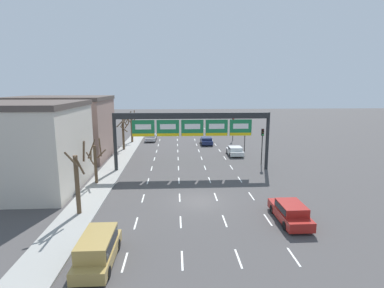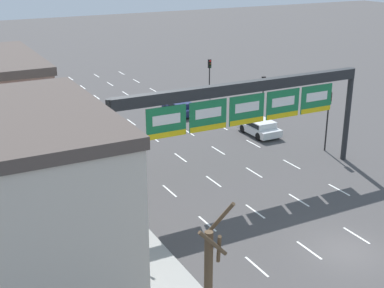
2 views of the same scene
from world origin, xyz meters
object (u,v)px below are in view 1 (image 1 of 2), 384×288
at_px(sign_gantry, 192,123).
at_px(suv_gold, 98,248).
at_px(car_silver, 151,137).
at_px(tree_bare_furthest, 96,160).
at_px(traffic_light_far_end, 245,132).
at_px(tree_bare_closest, 78,180).
at_px(tree_bare_third, 132,126).
at_px(tree_bare_second, 123,132).
at_px(car_red, 290,212).
at_px(traffic_light_mid_block, 262,139).
at_px(traffic_light_near_gantry, 233,124).
at_px(car_white, 235,151).
at_px(car_navy, 206,141).

bearing_deg(sign_gantry, suv_gold, -108.62).
relative_size(sign_gantry, suv_gold, 3.94).
bearing_deg(car_silver, tree_bare_furthest, -98.14).
bearing_deg(sign_gantry, traffic_light_far_end, 49.44).
distance_m(tree_bare_closest, tree_bare_third, 30.88).
distance_m(sign_gantry, tree_bare_second, 16.03).
bearing_deg(tree_bare_closest, tree_bare_second, 91.49).
height_order(car_silver, traffic_light_far_end, traffic_light_far_end).
bearing_deg(tree_bare_third, suv_gold, -84.93).
bearing_deg(car_red, traffic_light_far_end, 84.84).
bearing_deg(tree_bare_furthest, traffic_light_far_end, 38.32).
bearing_deg(traffic_light_mid_block, tree_bare_furthest, -160.47).
xyz_separation_m(traffic_light_near_gantry, tree_bare_second, (-18.86, -7.76, -0.13)).
bearing_deg(sign_gantry, tree_bare_second, 130.02).
relative_size(traffic_light_far_end, tree_bare_furthest, 0.91).
distance_m(traffic_light_mid_block, tree_bare_second, 21.65).
relative_size(tree_bare_third, tree_bare_furthest, 1.20).
xyz_separation_m(suv_gold, traffic_light_far_end, (15.12, 29.22, 2.13)).
relative_size(sign_gantry, traffic_light_mid_block, 3.95).
relative_size(sign_gantry, traffic_light_far_end, 4.29).
bearing_deg(tree_bare_closest, tree_bare_furthest, 94.68).
bearing_deg(tree_bare_second, sign_gantry, -49.98).
bearing_deg(tree_bare_second, traffic_light_far_end, -5.79).
distance_m(traffic_light_far_end, tree_bare_third, 20.28).
bearing_deg(tree_bare_furthest, car_white, 36.17).
bearing_deg(tree_bare_third, traffic_light_near_gantry, 3.92).
xyz_separation_m(car_red, traffic_light_far_end, (2.22, 24.54, 2.30)).
xyz_separation_m(suv_gold, car_silver, (-0.12, 39.50, -0.30)).
height_order(car_red, tree_bare_closest, tree_bare_closest).
relative_size(car_red, traffic_light_far_end, 1.12).
xyz_separation_m(traffic_light_far_end, tree_bare_closest, (-18.22, -22.48, -0.22)).
distance_m(car_red, traffic_light_mid_block, 16.85).
distance_m(suv_gold, tree_bare_furthest, 14.89).
relative_size(sign_gantry, traffic_light_near_gantry, 4.42).
bearing_deg(car_white, tree_bare_third, 146.26).
distance_m(traffic_light_far_end, tree_bare_closest, 28.93).
bearing_deg(car_white, traffic_light_near_gantry, 80.66).
height_order(traffic_light_near_gantry, tree_bare_furthest, tree_bare_furthest).
relative_size(sign_gantry, car_white, 4.69).
xyz_separation_m(sign_gantry, suv_gold, (-6.42, -19.05, -4.76)).
relative_size(sign_gantry, tree_bare_furthest, 3.89).
relative_size(car_navy, tree_bare_third, 0.70).
bearing_deg(car_white, suv_gold, -116.21).
relative_size(car_red, suv_gold, 1.03).
height_order(traffic_light_far_end, tree_bare_furthest, tree_bare_furthest).
bearing_deg(traffic_light_mid_block, traffic_light_far_end, 92.47).
distance_m(tree_bare_third, tree_bare_furthest, 23.30).
distance_m(car_navy, traffic_light_far_end, 8.37).
bearing_deg(car_navy, tree_bare_closest, -114.36).
distance_m(traffic_light_mid_block, traffic_light_far_end, 8.09).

